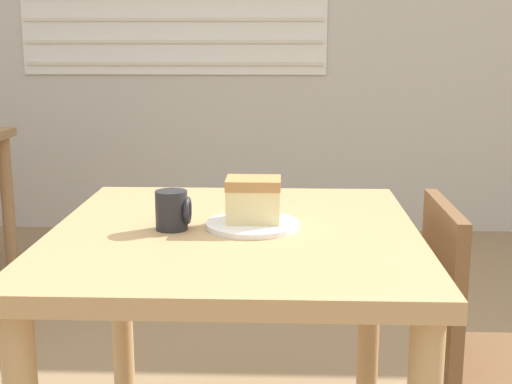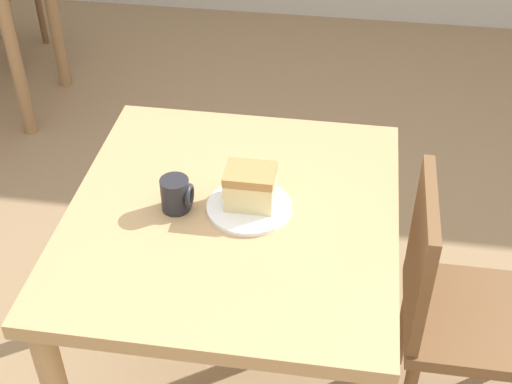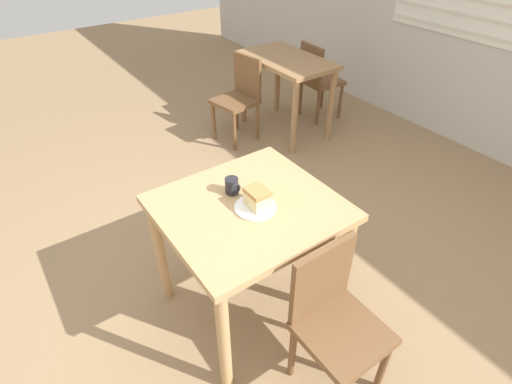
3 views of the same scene
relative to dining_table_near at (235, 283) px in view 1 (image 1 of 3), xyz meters
The scene contains 6 objects.
wall_back 2.97m from the dining_table_near, 90.78° to the left, with size 10.00×0.10×2.80m.
dining_table_near is the anchor object (origin of this frame).
chair_near_window 0.63m from the dining_table_near, ahead, with size 0.37×0.37×0.82m.
plate 0.14m from the dining_table_near, 16.51° to the left, with size 0.21×0.21×0.01m.
cake_slice 0.19m from the dining_table_near, 30.47° to the left, with size 0.12×0.10×0.10m.
coffee_mug 0.22m from the dining_table_near, behind, with size 0.08×0.07×0.09m.
Camera 1 is at (0.14, -1.36, 1.19)m, focal length 50.00 mm.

